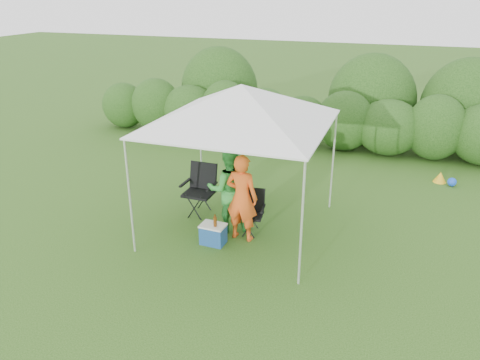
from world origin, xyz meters
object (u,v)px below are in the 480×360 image
(canopy, at_px, (241,105))
(woman, at_px, (229,189))
(cooler, at_px, (213,234))
(chair_right, at_px, (251,208))
(chair_left, at_px, (201,186))
(man, at_px, (242,198))

(canopy, xyz_separation_m, woman, (-0.20, -0.13, -1.61))
(woman, height_order, cooler, woman)
(canopy, distance_m, cooler, 2.41)
(chair_right, bearing_deg, chair_left, 153.41)
(chair_left, bearing_deg, man, -32.71)
(canopy, bearing_deg, man, -69.05)
(chair_right, distance_m, man, 0.50)
(chair_right, bearing_deg, canopy, 155.87)
(woman, distance_m, cooler, 0.92)
(cooler, bearing_deg, man, 42.89)
(chair_left, bearing_deg, woman, -30.72)
(chair_right, height_order, man, man)
(canopy, height_order, woman, canopy)
(chair_right, height_order, cooler, chair_right)
(man, bearing_deg, chair_left, -29.03)
(chair_right, relative_size, chair_left, 0.80)
(canopy, relative_size, chair_left, 2.94)
(canopy, height_order, chair_right, canopy)
(chair_left, height_order, woman, woman)
(chair_right, relative_size, man, 0.51)
(canopy, bearing_deg, chair_right, -16.76)
(canopy, height_order, cooler, canopy)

